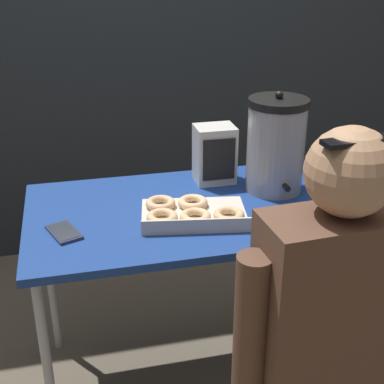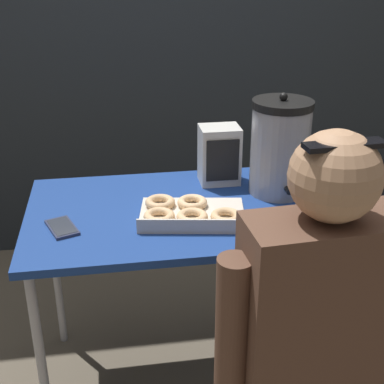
{
  "view_description": "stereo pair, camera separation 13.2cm",
  "coord_description": "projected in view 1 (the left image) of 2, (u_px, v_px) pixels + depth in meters",
  "views": [
    {
      "loc": [
        -0.4,
        -1.69,
        1.62
      ],
      "look_at": [
        -0.0,
        0.0,
        0.84
      ],
      "focal_mm": 50.0,
      "sensor_mm": 36.0,
      "label": 1
    },
    {
      "loc": [
        -0.27,
        -1.71,
        1.62
      ],
      "look_at": [
        -0.0,
        0.0,
        0.84
      ],
      "focal_mm": 50.0,
      "sensor_mm": 36.0,
      "label": 2
    }
  ],
  "objects": [
    {
      "name": "folding_table",
      "position": [
        193.0,
        222.0,
        1.96
      ],
      "size": [
        1.19,
        0.69,
        0.78
      ],
      "color": "navy",
      "rests_on": "ground"
    },
    {
      "name": "space_heater",
      "position": [
        215.0,
        154.0,
        2.1
      ],
      "size": [
        0.15,
        0.13,
        0.23
      ],
      "color": "silver",
      "rests_on": "folding_table"
    },
    {
      "name": "ground_plane",
      "position": [
        193.0,
        372.0,
        2.25
      ],
      "size": [
        12.0,
        12.0,
        0.0
      ],
      "primitive_type": "plane",
      "color": "brown"
    },
    {
      "name": "back_wall",
      "position": [
        139.0,
        7.0,
        2.77
      ],
      "size": [
        6.0,
        0.11,
        2.71
      ],
      "color": "#23282D",
      "rests_on": "ground"
    },
    {
      "name": "donut_box",
      "position": [
        191.0,
        213.0,
        1.84
      ],
      "size": [
        0.4,
        0.3,
        0.05
      ],
      "rotation": [
        0.0,
        0.0,
        -0.16
      ],
      "color": "beige",
      "rests_on": "folding_table"
    },
    {
      "name": "cell_phone",
      "position": [
        64.0,
        232.0,
        1.75
      ],
      "size": [
        0.12,
        0.16,
        0.01
      ],
      "rotation": [
        0.0,
        0.0,
        0.36
      ],
      "color": "#2D334C",
      "rests_on": "folding_table"
    },
    {
      "name": "person_seated",
      "position": [
        327.0,
        349.0,
        1.5
      ],
      "size": [
        0.56,
        0.25,
        1.25
      ],
      "rotation": [
        0.0,
        0.0,
        3.21
      ],
      "color": "#33332D",
      "rests_on": "ground"
    },
    {
      "name": "coffee_urn",
      "position": [
        276.0,
        145.0,
        2.0
      ],
      "size": [
        0.22,
        0.25,
        0.39
      ],
      "color": "#939399",
      "rests_on": "folding_table"
    }
  ]
}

